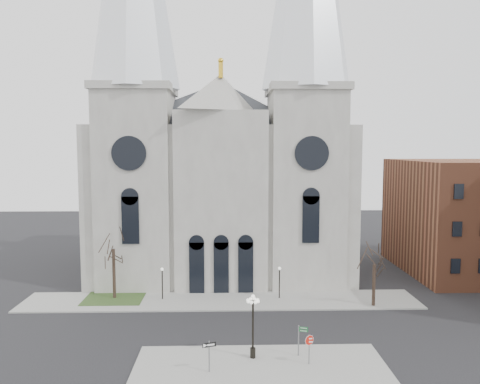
{
  "coord_description": "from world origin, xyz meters",
  "views": [
    {
      "loc": [
        0.67,
        -35.31,
        15.56
      ],
      "look_at": [
        1.85,
        8.0,
        11.46
      ],
      "focal_mm": 35.0,
      "sensor_mm": 36.0,
      "label": 1
    }
  ],
  "objects_px": {
    "globe_lamp": "(253,318)",
    "one_way_sign": "(209,351)",
    "stop_sign": "(309,343)",
    "street_name_sign": "(300,338)"
  },
  "relations": [
    {
      "from": "globe_lamp",
      "to": "one_way_sign",
      "type": "xyz_separation_m",
      "value": [
        -3.13,
        -2.1,
        -1.51
      ]
    },
    {
      "from": "stop_sign",
      "to": "one_way_sign",
      "type": "height_order",
      "value": "one_way_sign"
    },
    {
      "from": "globe_lamp",
      "to": "one_way_sign",
      "type": "height_order",
      "value": "globe_lamp"
    },
    {
      "from": "stop_sign",
      "to": "one_way_sign",
      "type": "bearing_deg",
      "value": -178.33
    },
    {
      "from": "one_way_sign",
      "to": "stop_sign",
      "type": "bearing_deg",
      "value": -8.81
    },
    {
      "from": "stop_sign",
      "to": "globe_lamp",
      "type": "xyz_separation_m",
      "value": [
        -3.96,
        1.13,
        1.43
      ]
    },
    {
      "from": "one_way_sign",
      "to": "street_name_sign",
      "type": "distance_m",
      "value": 7.03
    },
    {
      "from": "globe_lamp",
      "to": "street_name_sign",
      "type": "height_order",
      "value": "globe_lamp"
    },
    {
      "from": "globe_lamp",
      "to": "stop_sign",
      "type": "bearing_deg",
      "value": -15.97
    },
    {
      "from": "globe_lamp",
      "to": "street_name_sign",
      "type": "distance_m",
      "value": 3.87
    }
  ]
}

